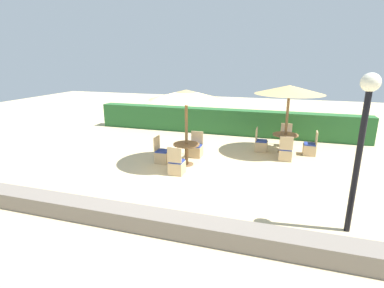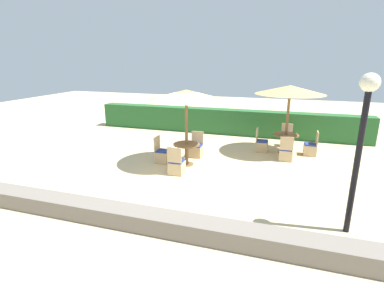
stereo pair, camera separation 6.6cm
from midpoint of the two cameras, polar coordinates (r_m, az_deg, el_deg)
ground_plane at (r=9.42m, az=-1.29°, el=-6.24°), size 40.00×40.00×0.00m
hedge_row at (r=14.69m, az=6.00°, el=4.30°), size 13.00×0.70×1.19m
stone_border at (r=6.80m, az=-9.74°, el=-13.96°), size 10.00×0.56×0.39m
lamp_post at (r=6.68m, az=29.67°, el=3.39°), size 0.36×0.36×3.32m
parasol_back_right at (r=11.78m, az=17.92°, el=9.77°), size 2.56×2.56×2.61m
round_table_back_right at (r=12.10m, az=17.16°, el=0.96°), size 0.97×0.97×0.75m
patio_chair_back_right_south at (r=11.31m, az=17.20°, el=-1.69°), size 0.46×0.46×0.93m
patio_chair_back_right_north at (r=13.15m, az=17.24°, el=0.75°), size 0.46×0.46×0.93m
patio_chair_back_right_west at (r=12.16m, az=12.82°, el=-0.14°), size 0.46×0.46×0.93m
patio_chair_back_right_east at (r=12.25m, az=21.40°, el=-0.75°), size 0.46×0.46×0.93m
parasol_center at (r=9.89m, az=-1.31°, el=9.31°), size 2.47×2.47×2.58m
round_table_center at (r=10.28m, az=-1.25°, el=-1.01°), size 0.91×0.91×0.75m
patio_chair_center_north at (r=11.21m, az=0.54°, el=-1.10°), size 0.46×0.46×0.93m
patio_chair_center_south at (r=9.56m, az=-3.14°, el=-4.23°), size 0.46×0.46×0.93m
patio_chair_center_west at (r=10.64m, az=-5.90°, el=-2.15°), size 0.46×0.46×0.93m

